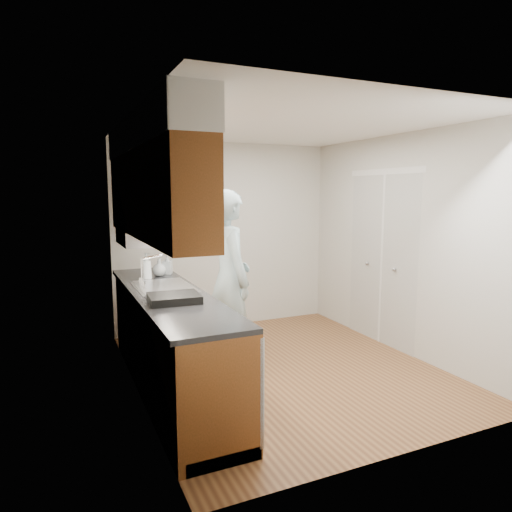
{
  "coord_description": "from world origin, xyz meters",
  "views": [
    {
      "loc": [
        -2.15,
        -4.06,
        1.84
      ],
      "look_at": [
        -0.21,
        0.25,
        1.18
      ],
      "focal_mm": 32.0,
      "sensor_mm": 36.0,
      "label": 1
    }
  ],
  "objects_px": {
    "soap_bottle_b": "(167,264)",
    "soap_bottle_c": "(159,267)",
    "person": "(229,268)",
    "dish_rack": "(174,298)",
    "soap_bottle_a": "(146,267)"
  },
  "relations": [
    {
      "from": "person",
      "to": "soap_bottle_b",
      "type": "xyz_separation_m",
      "value": [
        -0.51,
        0.6,
        -0.02
      ]
    },
    {
      "from": "person",
      "to": "soap_bottle_c",
      "type": "bearing_deg",
      "value": 48.75
    },
    {
      "from": "soap_bottle_a",
      "to": "soap_bottle_b",
      "type": "height_order",
      "value": "soap_bottle_a"
    },
    {
      "from": "soap_bottle_a",
      "to": "soap_bottle_c",
      "type": "distance_m",
      "value": 0.27
    },
    {
      "from": "soap_bottle_b",
      "to": "soap_bottle_c",
      "type": "height_order",
      "value": "soap_bottle_b"
    },
    {
      "from": "person",
      "to": "soap_bottle_a",
      "type": "distance_m",
      "value": 0.85
    },
    {
      "from": "person",
      "to": "soap_bottle_b",
      "type": "height_order",
      "value": "person"
    },
    {
      "from": "soap_bottle_c",
      "to": "dish_rack",
      "type": "height_order",
      "value": "soap_bottle_c"
    },
    {
      "from": "soap_bottle_b",
      "to": "dish_rack",
      "type": "relative_size",
      "value": 0.53
    },
    {
      "from": "person",
      "to": "dish_rack",
      "type": "height_order",
      "value": "person"
    },
    {
      "from": "soap_bottle_a",
      "to": "soap_bottle_b",
      "type": "xyz_separation_m",
      "value": [
        0.28,
        0.29,
        -0.04
      ]
    },
    {
      "from": "soap_bottle_b",
      "to": "person",
      "type": "bearing_deg",
      "value": -49.93
    },
    {
      "from": "soap_bottle_b",
      "to": "soap_bottle_c",
      "type": "distance_m",
      "value": 0.14
    },
    {
      "from": "soap_bottle_a",
      "to": "soap_bottle_c",
      "type": "xyz_separation_m",
      "value": [
        0.18,
        0.21,
        -0.05
      ]
    },
    {
      "from": "soap_bottle_a",
      "to": "soap_bottle_b",
      "type": "relative_size",
      "value": 1.33
    }
  ]
}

